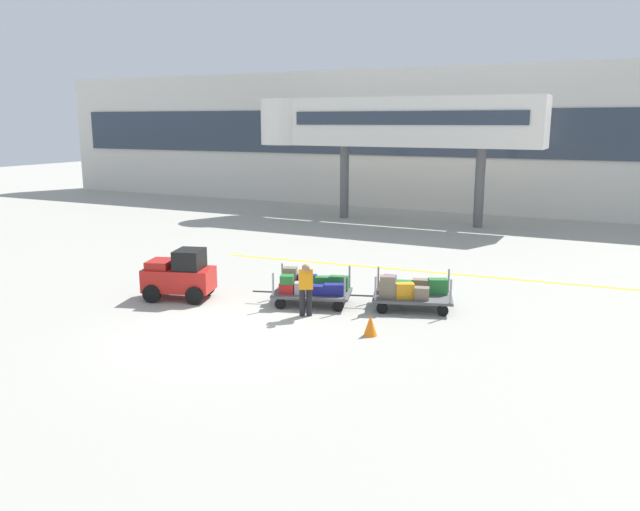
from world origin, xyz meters
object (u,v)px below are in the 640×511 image
Objects in this scene: baggage_tug at (180,275)px; safety_cone_near at (370,325)px; baggage_cart_middle at (410,291)px; baggage_handler at (306,287)px; baggage_cart_lead at (311,287)px.

baggage_tug is 4.24× the size of safety_cone_near.
baggage_cart_middle reaches higher than safety_cone_near.
baggage_handler is at bearing -138.91° from baggage_cart_middle.
baggage_handler is at bearing 1.31° from baggage_tug.
baggage_cart_middle is 2.80m from safety_cone_near.
baggage_tug is 4.13m from baggage_cart_lead.
safety_cone_near is (-0.14, -2.79, -0.25)m from baggage_cart_middle.
baggage_cart_middle is 5.60× the size of safety_cone_near.
baggage_tug is 0.76× the size of baggage_cart_middle.
baggage_handler is at bearing 162.68° from safety_cone_near.
baggage_handler is (0.43, -1.17, 0.34)m from baggage_cart_lead.
baggage_cart_lead is at bearing 17.89° from baggage_tug.
baggage_tug is at bearing -162.11° from baggage_cart_lead.
baggage_cart_middle is 3.19m from baggage_handler.
safety_cone_near is (6.60, -0.60, -0.48)m from baggage_tug.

